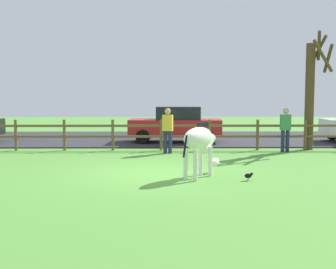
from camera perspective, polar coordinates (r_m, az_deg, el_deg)
name	(u,v)px	position (r m, az deg, el deg)	size (l,w,h in m)	color
ground_plane	(156,173)	(12.14, -1.50, -5.00)	(60.00, 60.00, 0.00)	#549338
parking_asphalt	(159,138)	(21.35, -1.11, -0.51)	(28.00, 7.40, 0.05)	#2D2D33
paddock_fence	(137,133)	(17.04, -3.99, 0.21)	(20.47, 0.11, 1.18)	brown
bare_tree	(311,91)	(18.03, 17.91, 5.35)	(1.05, 1.41, 4.53)	#513A23
zebra	(200,142)	(11.46, 4.11, -0.94)	(1.26, 1.69, 1.41)	white
crow_on_grass	(249,176)	(11.29, 10.29, -5.20)	(0.21, 0.10, 0.20)	black
parked_car_red	(176,124)	(19.52, 1.05, 1.36)	(4.09, 2.07, 1.56)	red
visitor_left_of_tree	(168,128)	(16.10, -0.04, 0.78)	(0.40, 0.30, 1.64)	#232847
visitor_right_of_tree	(285,128)	(17.03, 14.82, 0.84)	(0.37, 0.24, 1.64)	#232847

